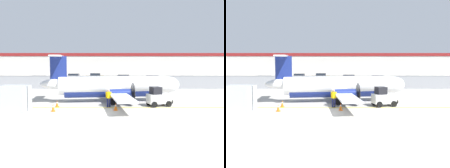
# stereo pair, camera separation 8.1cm
# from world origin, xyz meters

# --- Properties ---
(ground_plane) EXTENTS (140.00, 140.00, 0.01)m
(ground_plane) POSITION_xyz_m (0.00, 2.00, 0.00)
(ground_plane) COLOR #ADA89E
(perimeter_fence) EXTENTS (98.00, 0.10, 2.10)m
(perimeter_fence) POSITION_xyz_m (0.00, 18.00, 1.12)
(perimeter_fence) COLOR gray
(perimeter_fence) RESTS_ON ground
(parking_lot_strip) EXTENTS (98.00, 17.00, 0.12)m
(parking_lot_strip) POSITION_xyz_m (0.00, 29.50, 0.06)
(parking_lot_strip) COLOR #38383A
(parking_lot_strip) RESTS_ON ground
(background_building) EXTENTS (91.00, 8.10, 6.50)m
(background_building) POSITION_xyz_m (0.00, 47.99, 3.26)
(background_building) COLOR beige
(background_building) RESTS_ON ground
(commuter_airplane) EXTENTS (15.01, 16.08, 4.92)m
(commuter_airplane) POSITION_xyz_m (0.87, 5.59, 1.60)
(commuter_airplane) COLOR white
(commuter_airplane) RESTS_ON ground
(baggage_tug) EXTENTS (2.55, 1.91, 1.88)m
(baggage_tug) POSITION_xyz_m (4.93, 2.77, 0.86)
(baggage_tug) COLOR silver
(baggage_tug) RESTS_ON ground
(ground_crew_worker) EXTENTS (0.55, 0.39, 1.70)m
(ground_crew_worker) POSITION_xyz_m (0.15, 2.19, 0.95)
(ground_crew_worker) COLOR #191E4C
(ground_crew_worker) RESTS_ON ground
(cargo_container) EXTENTS (2.55, 2.18, 2.20)m
(cargo_container) POSITION_xyz_m (-8.02, 0.44, 1.10)
(cargo_container) COLOR #B7BCC1
(cargo_container) RESTS_ON ground
(traffic_cone_near_left) EXTENTS (0.36, 0.36, 0.64)m
(traffic_cone_near_left) POSITION_xyz_m (4.99, 4.36, 0.31)
(traffic_cone_near_left) COLOR orange
(traffic_cone_near_left) RESTS_ON ground
(traffic_cone_near_right) EXTENTS (0.36, 0.36, 0.64)m
(traffic_cone_near_right) POSITION_xyz_m (0.79, 0.68, 0.31)
(traffic_cone_near_right) COLOR orange
(traffic_cone_near_right) RESTS_ON ground
(traffic_cone_far_left) EXTENTS (0.36, 0.36, 0.64)m
(traffic_cone_far_left) POSITION_xyz_m (-4.70, 2.27, 0.31)
(traffic_cone_far_left) COLOR orange
(traffic_cone_far_left) RESTS_ON ground
(traffic_cone_far_right) EXTENTS (0.36, 0.36, 0.64)m
(traffic_cone_far_right) POSITION_xyz_m (-4.59, 0.21, 0.31)
(traffic_cone_far_right) COLOR orange
(traffic_cone_far_right) RESTS_ON ground
(parked_car_0) EXTENTS (4.24, 2.09, 1.58)m
(parked_car_0) POSITION_xyz_m (-13.13, 25.21, 0.89)
(parked_car_0) COLOR gray
(parked_car_0) RESTS_ON parking_lot_strip
(parked_car_1) EXTENTS (4.28, 2.16, 1.58)m
(parked_car_1) POSITION_xyz_m (-7.71, 33.15, 0.89)
(parked_car_1) COLOR navy
(parked_car_1) RESTS_ON parking_lot_strip
(parked_car_2) EXTENTS (4.23, 2.06, 1.58)m
(parked_car_2) POSITION_xyz_m (-3.38, 34.90, 0.89)
(parked_car_2) COLOR #B28C19
(parked_car_2) RESTS_ON parking_lot_strip
(parked_car_3) EXTENTS (4.34, 2.31, 1.58)m
(parked_car_3) POSITION_xyz_m (2.61, 28.50, 0.89)
(parked_car_3) COLOR #B28C19
(parked_car_3) RESTS_ON parking_lot_strip
(parked_car_4) EXTENTS (4.23, 2.07, 1.58)m
(parked_car_4) POSITION_xyz_m (8.19, 26.26, 0.89)
(parked_car_4) COLOR red
(parked_car_4) RESTS_ON parking_lot_strip
(parked_car_5) EXTENTS (4.24, 2.08, 1.58)m
(parked_car_5) POSITION_xyz_m (14.60, 24.94, 0.89)
(parked_car_5) COLOR black
(parked_car_5) RESTS_ON parking_lot_strip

